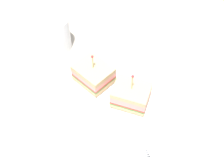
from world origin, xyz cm
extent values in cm
cube|color=#9E9384|center=(0.00, 0.00, -1.00)|extent=(116.65, 116.65, 2.00)
cylinder|color=white|center=(0.00, 0.00, 0.40)|extent=(25.99, 25.99, 0.81)
cube|color=tan|center=(2.56, -5.38, 1.41)|extent=(10.99, 10.95, 1.22)
cube|color=#478438|center=(2.56, -5.38, 2.22)|extent=(10.99, 10.95, 0.40)
cube|color=red|center=(2.56, -5.38, 2.67)|extent=(10.99, 10.95, 0.50)
cube|color=#E59389|center=(2.56, -5.38, 3.79)|extent=(10.99, 10.95, 1.73)
cube|color=tan|center=(2.56, -5.38, 5.26)|extent=(10.99, 10.95, 1.22)
cylinder|color=tan|center=(2.56, -5.38, 7.82)|extent=(0.30, 0.30, 5.11)
sphere|color=red|center=(2.56, -5.38, 10.38)|extent=(0.70, 0.70, 0.70)
cube|color=tan|center=(-3.05, 4.60, 1.49)|extent=(10.10, 11.01, 1.36)
cube|color=#478438|center=(-3.05, 4.60, 2.37)|extent=(10.10, 11.01, 0.40)
cube|color=red|center=(-3.05, 4.60, 2.82)|extent=(10.10, 11.01, 0.50)
cube|color=#E59389|center=(-3.05, 4.60, 3.71)|extent=(10.10, 11.01, 1.28)
cube|color=tan|center=(-3.05, 4.60, 5.02)|extent=(10.10, 11.01, 1.36)
cylinder|color=tan|center=(-3.05, 4.60, 7.36)|extent=(0.30, 0.30, 4.67)
sphere|color=red|center=(-3.05, 4.60, 9.69)|extent=(0.70, 0.70, 0.70)
cylinder|color=#B74C33|center=(-7.07, 21.27, 3.89)|extent=(6.42, 6.42, 7.78)
cylinder|color=white|center=(-7.07, 21.27, 4.88)|extent=(7.29, 7.29, 9.77)
cube|color=white|center=(-7.00, -19.70, 0.07)|extent=(10.80, 10.07, 0.15)
cube|color=silver|center=(-6.64, -17.57, 0.18)|extent=(6.68, 2.13, 0.35)
cube|color=silver|center=(-1.62, -18.76, 0.18)|extent=(4.01, 2.97, 0.35)
cube|color=silver|center=(0.35, -20.00, 0.18)|extent=(1.99, 0.64, 0.35)
cube|color=silver|center=(0.46, -19.51, 0.18)|extent=(1.99, 0.64, 0.35)
cube|color=silver|center=(0.58, -19.02, 0.18)|extent=(1.99, 0.64, 0.35)
cube|color=silver|center=(0.69, -18.54, 0.18)|extent=(1.99, 0.64, 0.35)
camera|label=1|loc=(-19.21, -41.40, 60.59)|focal=47.20mm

